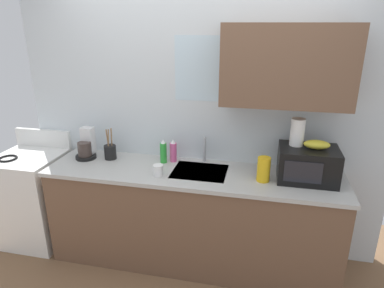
% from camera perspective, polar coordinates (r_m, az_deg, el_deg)
% --- Properties ---
extents(kitchen_wall_assembly, '(3.31, 0.42, 2.50)m').
position_cam_1_polar(kitchen_wall_assembly, '(3.01, 3.81, 5.46)').
color(kitchen_wall_assembly, silver).
rests_on(kitchen_wall_assembly, ground).
extents(counter_unit, '(2.54, 0.63, 0.90)m').
position_cam_1_polar(counter_unit, '(3.11, 0.02, -12.08)').
color(counter_unit, brown).
rests_on(counter_unit, ground).
extents(sink_faucet, '(0.03, 0.03, 0.24)m').
position_cam_1_polar(sink_faucet, '(3.06, 2.13, -0.91)').
color(sink_faucet, '#B2B5BA').
rests_on(sink_faucet, counter_unit).
extents(stove_range, '(0.60, 0.60, 1.08)m').
position_cam_1_polar(stove_range, '(3.76, -25.05, -8.13)').
color(stove_range, white).
rests_on(stove_range, ground).
extents(microwave, '(0.46, 0.35, 0.27)m').
position_cam_1_polar(microwave, '(2.86, 18.86, -3.22)').
color(microwave, black).
rests_on(microwave, counter_unit).
extents(banana_bunch, '(0.20, 0.11, 0.07)m').
position_cam_1_polar(banana_bunch, '(2.81, 20.26, -0.08)').
color(banana_bunch, gold).
rests_on(banana_bunch, microwave).
extents(paper_towel_roll, '(0.11, 0.11, 0.22)m').
position_cam_1_polar(paper_towel_roll, '(2.81, 17.30, 1.92)').
color(paper_towel_roll, white).
rests_on(paper_towel_roll, microwave).
extents(coffee_maker, '(0.19, 0.21, 0.28)m').
position_cam_1_polar(coffee_maker, '(3.32, -17.32, -0.43)').
color(coffee_maker, black).
rests_on(coffee_maker, counter_unit).
extents(dish_soap_bottle_pink, '(0.06, 0.06, 0.21)m').
position_cam_1_polar(dish_soap_bottle_pink, '(3.08, -3.18, -1.21)').
color(dish_soap_bottle_pink, '#E55999').
rests_on(dish_soap_bottle_pink, counter_unit).
extents(dish_soap_bottle_green, '(0.06, 0.06, 0.22)m').
position_cam_1_polar(dish_soap_bottle_green, '(3.06, -4.84, -1.30)').
color(dish_soap_bottle_green, green).
rests_on(dish_soap_bottle_green, counter_unit).
extents(cereal_canister, '(0.10, 0.10, 0.20)m').
position_cam_1_polar(cereal_canister, '(2.76, 11.96, -4.18)').
color(cereal_canister, gold).
rests_on(cereal_canister, counter_unit).
extents(mug_white, '(0.08, 0.08, 0.09)m').
position_cam_1_polar(mug_white, '(2.82, -5.73, -4.43)').
color(mug_white, white).
rests_on(mug_white, counter_unit).
extents(utensil_crock, '(0.11, 0.11, 0.30)m').
position_cam_1_polar(utensil_crock, '(3.23, -13.60, -1.23)').
color(utensil_crock, black).
rests_on(utensil_crock, counter_unit).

